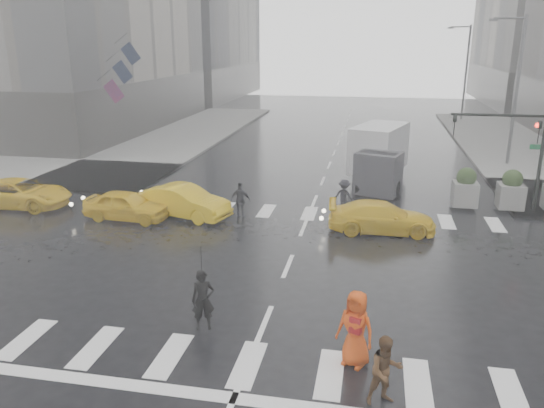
% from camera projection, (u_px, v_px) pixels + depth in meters
% --- Properties ---
extents(ground, '(120.00, 120.00, 0.00)m').
position_uv_depth(ground, '(288.00, 266.00, 18.48)').
color(ground, black).
rests_on(ground, ground).
extents(sidewalk_nw, '(35.00, 35.00, 0.15)m').
position_uv_depth(sidewalk_nw, '(62.00, 148.00, 38.43)').
color(sidewalk_nw, slate).
rests_on(sidewalk_nw, ground).
extents(road_markings, '(18.00, 48.00, 0.01)m').
position_uv_depth(road_markings, '(288.00, 266.00, 18.48)').
color(road_markings, silver).
rests_on(road_markings, ground).
extents(traffic_signal_pole, '(4.45, 0.42, 4.50)m').
position_uv_depth(traffic_signal_pole, '(519.00, 143.00, 23.40)').
color(traffic_signal_pole, black).
rests_on(traffic_signal_pole, ground).
extents(street_lamp_near, '(2.15, 0.22, 9.00)m').
position_uv_depth(street_lamp_near, '(515.00, 85.00, 31.92)').
color(street_lamp_near, '#59595B').
rests_on(street_lamp_near, ground).
extents(street_lamp_far, '(2.15, 0.22, 9.00)m').
position_uv_depth(street_lamp_far, '(465.00, 69.00, 50.68)').
color(street_lamp_far, '#59595B').
rests_on(street_lamp_far, ground).
extents(planter_west, '(1.10, 1.10, 1.80)m').
position_uv_depth(planter_west, '(465.00, 188.00, 24.60)').
color(planter_west, slate).
rests_on(planter_west, ground).
extents(planter_mid, '(1.10, 1.10, 1.80)m').
position_uv_depth(planter_mid, '(511.00, 190.00, 24.24)').
color(planter_mid, slate).
rests_on(planter_mid, ground).
extents(flag_cluster, '(2.87, 3.06, 4.69)m').
position_uv_depth(flag_cluster, '(119.00, 69.00, 36.93)').
color(flag_cluster, '#59595B').
rests_on(flag_cluster, ground).
extents(pedestrian_black, '(1.24, 1.25, 2.43)m').
position_uv_depth(pedestrian_black, '(202.00, 274.00, 14.01)').
color(pedestrian_black, black).
rests_on(pedestrian_black, ground).
extents(pedestrian_brown, '(0.95, 0.86, 1.59)m').
position_uv_depth(pedestrian_brown, '(386.00, 371.00, 11.28)').
color(pedestrian_brown, '#4B311B').
rests_on(pedestrian_brown, ground).
extents(pedestrian_orange, '(1.10, 0.94, 1.92)m').
position_uv_depth(pedestrian_orange, '(356.00, 328.00, 12.60)').
color(pedestrian_orange, '#CA410E').
rests_on(pedestrian_orange, ground).
extents(pedestrian_far_a, '(0.92, 0.59, 1.54)m').
position_uv_depth(pedestrian_far_a, '(241.00, 200.00, 23.48)').
color(pedestrian_far_a, black).
rests_on(pedestrian_far_a, ground).
extents(pedestrian_far_b, '(1.13, 0.87, 1.54)m').
position_uv_depth(pedestrian_far_b, '(344.00, 196.00, 24.06)').
color(pedestrian_far_b, black).
rests_on(pedestrian_far_b, ground).
extents(taxi_front, '(3.87, 1.77, 1.29)m').
position_uv_depth(taxi_front, '(127.00, 205.00, 23.13)').
color(taxi_front, yellow).
rests_on(taxi_front, ground).
extents(taxi_mid, '(4.49, 2.61, 1.40)m').
position_uv_depth(taxi_mid, '(184.00, 202.00, 23.48)').
color(taxi_mid, yellow).
rests_on(taxi_mid, ground).
extents(taxi_rear, '(3.94, 2.03, 1.26)m').
position_uv_depth(taxi_rear, '(382.00, 217.00, 21.62)').
color(taxi_rear, yellow).
rests_on(taxi_rear, ground).
extents(taxi_far, '(4.24, 2.27, 1.32)m').
position_uv_depth(taxi_far, '(20.00, 193.00, 24.91)').
color(taxi_far, yellow).
rests_on(taxi_far, ground).
extents(box_truck, '(2.20, 5.87, 3.12)m').
position_uv_depth(box_truck, '(379.00, 155.00, 28.50)').
color(box_truck, '#BDBDBF').
rests_on(box_truck, ground).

